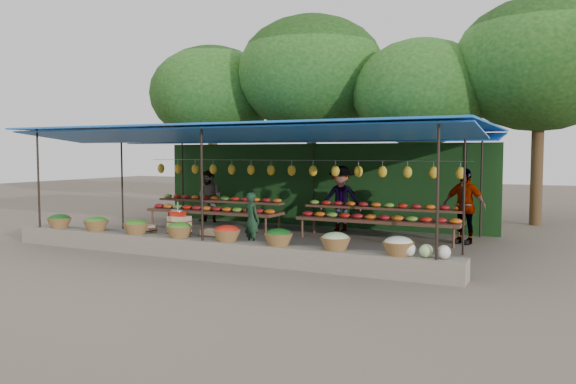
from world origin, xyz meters
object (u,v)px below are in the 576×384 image
at_px(blue_crate_front, 49,232).
at_px(blue_crate_back, 38,231).
at_px(weighing_scale, 178,213).
at_px(vendor_seated, 252,220).
at_px(crate_counter, 179,236).

relative_size(blue_crate_front, blue_crate_back, 1.23).
xyz_separation_m(weighing_scale, blue_crate_front, (-3.99, -0.17, -0.68)).
relative_size(vendor_seated, blue_crate_back, 2.81).
bearing_deg(vendor_seated, crate_counter, 59.67).
bearing_deg(blue_crate_front, blue_crate_back, 162.92).
relative_size(crate_counter, blue_crate_back, 5.10).
xyz_separation_m(crate_counter, vendor_seated, (1.38, 1.00, 0.34)).
bearing_deg(vendor_seated, weighing_scale, 59.47).
bearing_deg(blue_crate_back, vendor_seated, -8.21).
height_order(weighing_scale, blue_crate_back, weighing_scale).
bearing_deg(weighing_scale, blue_crate_back, 179.72).
height_order(weighing_scale, blue_crate_front, weighing_scale).
bearing_deg(weighing_scale, blue_crate_front, -177.49).
height_order(vendor_seated, blue_crate_back, vendor_seated).
relative_size(weighing_scale, blue_crate_back, 0.71).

